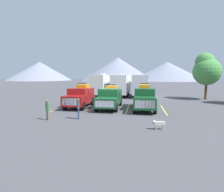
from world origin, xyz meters
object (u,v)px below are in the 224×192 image
at_px(pickup_truck_a, 80,96).
at_px(pickup_truck_c, 144,97).
at_px(camper_trailer_a, 102,84).
at_px(camper_trailer_b, 121,84).
at_px(person_b, 78,107).
at_px(dog, 158,123).
at_px(person_a, 47,109).
at_px(pickup_truck_b, 110,97).
at_px(camper_trailer_c, 141,84).

height_order(pickup_truck_a, pickup_truck_c, pickup_truck_c).
distance_m(camper_trailer_a, camper_trailer_b, 3.36).
height_order(person_b, dog, person_b).
bearing_deg(camper_trailer_a, camper_trailer_b, -2.33).
bearing_deg(person_a, pickup_truck_b, 56.73).
relative_size(pickup_truck_a, dog, 5.64).
height_order(camper_trailer_a, person_b, camper_trailer_a).
xyz_separation_m(pickup_truck_b, camper_trailer_a, (-3.29, 11.27, 0.87)).
distance_m(camper_trailer_a, camper_trailer_c, 6.60).
xyz_separation_m(pickup_truck_b, camper_trailer_c, (3.30, 10.87, 0.86)).
xyz_separation_m(pickup_truck_b, person_b, (-1.68, -5.38, -0.18)).
distance_m(pickup_truck_c, camper_trailer_c, 11.15).
bearing_deg(camper_trailer_a, person_b, -84.47).
bearing_deg(pickup_truck_a, pickup_truck_b, -2.78).
bearing_deg(dog, pickup_truck_c, 96.26).
relative_size(camper_trailer_a, camper_trailer_c, 1.11).
bearing_deg(person_b, camper_trailer_c, 72.96).
relative_size(person_b, dog, 1.83).
distance_m(camper_trailer_b, camper_trailer_c, 3.24).
xyz_separation_m(camper_trailer_a, person_b, (1.61, -16.64, -1.05)).
bearing_deg(pickup_truck_c, person_b, -136.13).
xyz_separation_m(camper_trailer_a, dog, (7.72, -18.63, -1.61)).
bearing_deg(camper_trailer_b, pickup_truck_c, -72.51).
height_order(pickup_truck_c, dog, pickup_truck_c).
bearing_deg(pickup_truck_b, camper_trailer_c, 73.12).
distance_m(pickup_truck_b, camper_trailer_a, 11.77).
relative_size(camper_trailer_c, dog, 8.89).
height_order(pickup_truck_b, dog, pickup_truck_b).
bearing_deg(person_b, person_a, -163.20).
bearing_deg(camper_trailer_a, camper_trailer_c, -3.45).
height_order(camper_trailer_a, dog, camper_trailer_a).
bearing_deg(camper_trailer_c, pickup_truck_c, -88.19).
bearing_deg(pickup_truck_b, person_a, -123.27).
bearing_deg(pickup_truck_c, camper_trailer_a, 121.08).
distance_m(person_a, person_b, 2.41).
distance_m(pickup_truck_b, person_a, 7.27).
xyz_separation_m(camper_trailer_b, camper_trailer_c, (3.23, -0.26, 0.01)).
bearing_deg(pickup_truck_b, pickup_truck_c, -3.95).
bearing_deg(person_a, camper_trailer_c, 66.74).
distance_m(pickup_truck_a, dog, 10.88).
xyz_separation_m(pickup_truck_c, person_a, (-7.63, -5.82, -0.31)).
bearing_deg(person_a, dog, -8.71).
xyz_separation_m(person_a, person_b, (2.30, 0.70, 0.05)).
xyz_separation_m(pickup_truck_a, camper_trailer_c, (6.69, 10.70, 0.83)).
xyz_separation_m(pickup_truck_c, camper_trailer_a, (-6.94, 11.52, 0.80)).
height_order(pickup_truck_b, camper_trailer_b, camper_trailer_b).
bearing_deg(dog, camper_trailer_c, 93.55).
bearing_deg(pickup_truck_b, pickup_truck_a, 177.22).
relative_size(pickup_truck_a, person_a, 3.26).
bearing_deg(pickup_truck_a, camper_trailer_c, 58.00).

